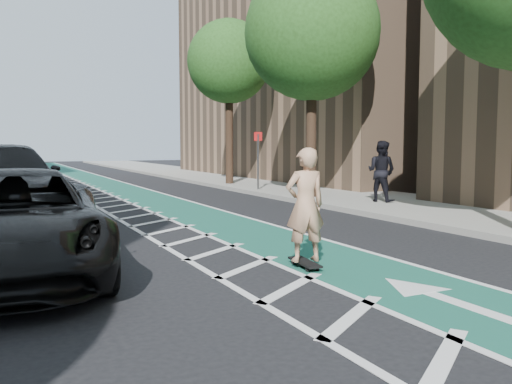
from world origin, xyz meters
TOP-DOWN VIEW (x-y plane):
  - ground at (0.00, 0.00)m, footprint 120.00×120.00m
  - bike_lane at (3.00, 10.00)m, footprint 2.00×90.00m
  - buffer_strip at (1.50, 10.00)m, footprint 1.40×90.00m
  - sidewalk_right at (9.50, 10.00)m, footprint 5.00×90.00m
  - curb_right at (7.05, 10.00)m, footprint 0.12×90.00m
  - building_right_far at (17.50, 20.00)m, footprint 14.00×22.00m
  - tree_r_c at (7.90, 8.00)m, footprint 4.20×4.20m
  - tree_r_d at (7.90, 16.00)m, footprint 4.20×4.20m
  - sign_post at (7.60, 12.00)m, footprint 0.35×0.08m
  - skateboard at (2.30, -0.44)m, footprint 0.34×0.86m
  - skateboarder at (2.30, -0.44)m, footprint 0.71×0.51m
  - suv_near at (-1.88, 1.07)m, footprint 3.15×5.97m
  - car_grey at (-1.47, 31.34)m, footprint 1.80×4.88m
  - pedestrian at (9.01, 5.98)m, footprint 1.05×1.16m
  - barrel_b at (-1.80, 9.92)m, footprint 0.69×0.69m

SIDE VIEW (x-z plane):
  - ground at x=0.00m, z-range 0.00..0.00m
  - buffer_strip at x=1.50m, z-range 0.00..0.01m
  - bike_lane at x=3.00m, z-range 0.00..0.01m
  - sidewalk_right at x=9.50m, z-range 0.00..0.15m
  - curb_right at x=7.05m, z-range 0.00..0.16m
  - skateboard at x=2.30m, z-range 0.04..0.15m
  - barrel_b at x=-1.80m, z-range -0.03..0.92m
  - car_grey at x=-1.47m, z-range 0.00..1.60m
  - suv_near at x=-1.88m, z-range 0.00..1.60m
  - skateboarder at x=2.30m, z-range 0.11..1.92m
  - pedestrian at x=9.01m, z-range 0.15..2.09m
  - sign_post at x=7.60m, z-range 0.11..2.59m
  - tree_r_c at x=7.90m, z-range 1.82..9.72m
  - tree_r_d at x=7.90m, z-range 1.82..9.72m
  - building_right_far at x=17.50m, z-range 0.00..19.00m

